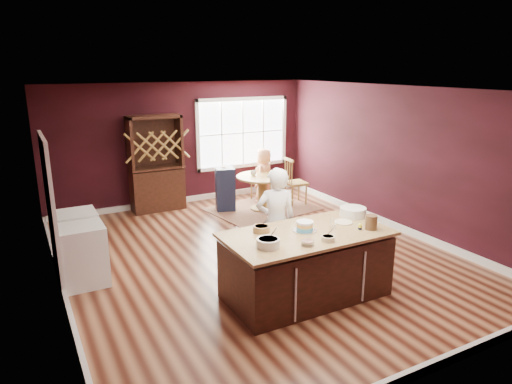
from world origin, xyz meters
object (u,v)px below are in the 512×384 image
Objects in this scene: kitchen_island at (306,266)px; washer at (84,255)px; layer_cake at (305,226)px; baker at (276,222)px; dining_table at (262,186)px; chair_north at (260,180)px; dryer at (77,240)px; hutch at (156,164)px; toddler at (224,174)px; chair_east at (296,181)px; chair_south at (280,198)px; high_chair at (225,188)px; seated_woman at (264,176)px.

washer is at bearing 145.22° from kitchen_island.
kitchen_island is 6.86× the size of layer_cake.
baker reaches higher than washer.
chair_north is (0.34, 0.72, -0.08)m from dining_table.
baker reaches higher than dryer.
layer_cake is 0.36× the size of dryer.
chair_north is at bearing -8.21° from hutch.
toddler reaches higher than kitchen_island.
kitchen_island is 4.31m from chair_east.
toddler is at bearing 81.24° from kitchen_island.
toddler reaches higher than chair_north.
layer_cake is 3.13m from chair_south.
high_chair is 3.92m from washer.
seated_woman reaches higher than high_chair.
toddler reaches higher than washer.
chair_south is at bearing 136.83° from chair_east.
seated_woman is (-0.57, 0.46, 0.08)m from chair_east.
dining_table is 1.19× the size of chair_south.
baker reaches higher than chair_south.
dryer is at bearing 136.71° from kitchen_island.
chair_north is at bearing 36.02° from high_chair.
dining_table is 0.55× the size of hutch.
chair_south is 1.33m from seated_woman.
hutch is (-1.26, 0.71, 0.21)m from toddler.
dryer is at bearing -153.58° from toddler.
hutch is at bearing 152.24° from dining_table.
chair_east is 1.22m from chair_south.
baker is at bearing -84.61° from high_chair.
dining_table is 0.87m from chair_east.
dining_table is at bearing 17.44° from dryer.
kitchen_island reaches higher than chair_north.
dining_table is 0.90× the size of seated_woman.
baker reaches higher than toddler.
washer is (-4.25, -2.34, -0.18)m from seated_woman.
high_chair is 0.48× the size of hutch.
kitchen_island reaches higher than washer.
dining_table is 4.15m from dryer.
dryer is (-2.58, 1.65, -0.37)m from baker.
high_chair is 1.11× the size of washer.
hutch reaches higher than chair_east.
hutch is at bearing -64.02° from baker.
hutch is (-1.96, 1.87, 0.55)m from chair_south.
high_chair reaches higher than washer.
layer_cake reaches higher than dining_table.
chair_south is at bearing 35.79° from seated_woman.
washer is (-2.59, 1.80, 0.00)m from kitchen_island.
chair_east is (2.23, 3.61, -0.45)m from layer_cake.
baker is 1.32× the size of seated_woman.
kitchen_island is 3.55m from dryer.
kitchen_island is 0.55m from layer_cake.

